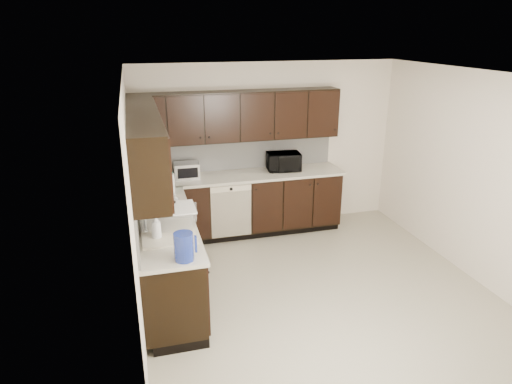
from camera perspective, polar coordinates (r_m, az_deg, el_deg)
The scene contains 20 objects.
floor at distance 5.68m, azimuth 7.14°, elevation -11.57°, with size 4.00×4.00×0.00m, color #AAA38D.
ceiling at distance 4.88m, azimuth 8.41°, elevation 14.39°, with size 4.00×4.00×0.00m, color white.
wall_back at distance 6.95m, azimuth 1.41°, elevation 5.69°, with size 4.00×0.02×2.50m, color beige.
wall_left at distance 4.77m, azimuth -15.05°, elevation -1.68°, with size 0.02×4.00×2.50m, color beige.
wall_right at distance 6.18m, azimuth 25.13°, elevation 1.97°, with size 0.02×4.00×2.50m, color beige.
wall_front at distance 3.55m, azimuth 20.28°, elevation -9.98°, with size 4.00×0.02×2.50m, color beige.
lower_cabinets at distance 6.19m, azimuth -5.29°, elevation -4.42°, with size 3.00×2.80×0.90m.
countertop at distance 6.00m, azimuth -5.46°, elevation -0.02°, with size 3.03×2.83×0.04m.
backsplash at distance 6.09m, azimuth -7.83°, elevation 2.76°, with size 3.00×2.80×0.48m.
upper_cabinets at distance 5.85m, azimuth -6.81°, elevation 8.08°, with size 3.00×2.80×0.70m.
dishwasher at distance 6.46m, azimuth -3.12°, elevation -2.02°, with size 0.58×0.04×0.78m.
sink at distance 4.91m, azimuth -10.94°, elevation -5.41°, with size 0.54×0.82×0.42m.
microwave at distance 6.81m, azimuth 3.47°, elevation 3.81°, with size 0.48×0.32×0.27m, color black.
soap_bottle_a at distance 5.34m, azimuth -10.05°, elevation -1.31°, with size 0.10×0.10×0.21m, color gray.
soap_bottle_b at distance 4.68m, azimuth -12.36°, elevation -4.28°, with size 0.10×0.10×0.26m, color gray.
toaster_oven at distance 6.52m, azimuth -8.66°, elevation 2.69°, with size 0.35×0.26×0.22m, color #BBBBBD.
storage_bin at distance 4.94m, azimuth -10.76°, elevation -3.19°, with size 0.53×0.39×0.21m, color silver.
blue_pitcher at distance 4.22m, azimuth -9.02°, elevation -6.77°, with size 0.18×0.18×0.27m, color navy.
teal_tumbler at distance 6.13m, azimuth -10.78°, elevation 1.45°, with size 0.10×0.10×0.22m, color #0D9389.
paper_towel_roll at distance 5.89m, azimuth -10.70°, elevation 0.95°, with size 0.12×0.12×0.27m, color silver.
Camera 1 is at (-1.92, -4.47, 2.94)m, focal length 32.00 mm.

